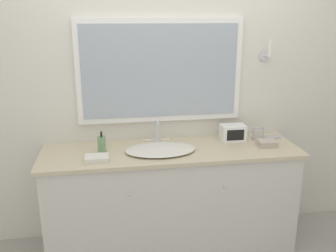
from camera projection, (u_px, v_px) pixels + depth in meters
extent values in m
cube|color=silver|center=(165.00, 93.00, 3.21)|extent=(8.00, 0.06, 2.55)
cube|color=white|center=(160.00, 71.00, 3.10)|extent=(1.38, 0.04, 0.85)
cube|color=#9EA8B2|center=(161.00, 71.00, 3.08)|extent=(1.29, 0.01, 0.76)
cylinder|color=silver|center=(264.00, 56.00, 3.21)|extent=(0.09, 0.01, 0.09)
cylinder|color=silver|center=(267.00, 56.00, 3.16)|extent=(0.02, 0.10, 0.02)
cylinder|color=white|center=(270.00, 48.00, 3.09)|extent=(0.02, 0.02, 0.14)
cube|color=beige|center=(171.00, 200.00, 3.14)|extent=(2.02, 0.56, 0.85)
cube|color=#C6B793|center=(171.00, 151.00, 3.02)|extent=(2.08, 0.60, 0.03)
sphere|color=silver|center=(129.00, 194.00, 2.74)|extent=(0.02, 0.02, 0.02)
sphere|color=silver|center=(225.00, 187.00, 2.86)|extent=(0.02, 0.02, 0.02)
ellipsoid|color=silver|center=(160.00, 149.00, 2.96)|extent=(0.56, 0.36, 0.03)
cylinder|color=silver|center=(157.00, 142.00, 3.15)|extent=(0.06, 0.06, 0.03)
cylinder|color=silver|center=(157.00, 131.00, 3.12)|extent=(0.02, 0.02, 0.16)
cylinder|color=silver|center=(157.00, 123.00, 3.07)|extent=(0.02, 0.07, 0.02)
cylinder|color=white|center=(148.00, 140.00, 3.14)|extent=(0.05, 0.02, 0.02)
cylinder|color=white|center=(166.00, 139.00, 3.16)|extent=(0.05, 0.02, 0.02)
cylinder|color=#709966|center=(102.00, 144.00, 2.94)|extent=(0.07, 0.07, 0.13)
cylinder|color=black|center=(101.00, 134.00, 2.92)|extent=(0.02, 0.02, 0.04)
cube|color=black|center=(101.00, 133.00, 2.90)|extent=(0.02, 0.03, 0.01)
cube|color=white|center=(233.00, 133.00, 3.21)|extent=(0.21, 0.14, 0.14)
cube|color=black|center=(235.00, 135.00, 3.15)|extent=(0.15, 0.01, 0.09)
cube|color=#B2B2B7|center=(258.00, 134.00, 3.22)|extent=(0.10, 0.01, 0.12)
cube|color=beige|center=(258.00, 134.00, 3.21)|extent=(0.07, 0.00, 0.08)
cube|color=#B7A899|center=(267.00, 143.00, 3.08)|extent=(0.15, 0.12, 0.05)
cube|color=silver|center=(97.00, 158.00, 2.78)|extent=(0.17, 0.13, 0.04)
cube|color=#ADADB2|center=(271.00, 137.00, 3.30)|extent=(0.14, 0.09, 0.01)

